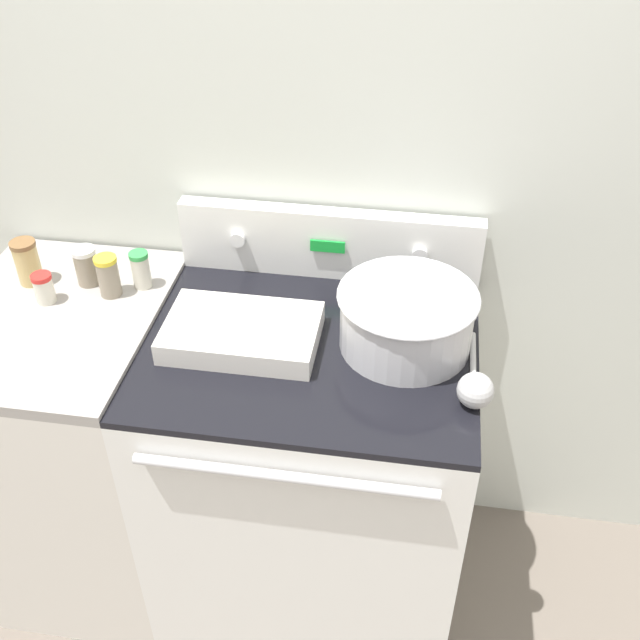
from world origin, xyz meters
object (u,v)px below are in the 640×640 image
casserole_dish (242,331)px  spice_jar_white_cap (86,266)px  ladle (475,388)px  spice_jar_brown_cap (27,262)px  spice_jar_green_cap (141,269)px  spice_jar_yellow_cap (108,276)px  spice_jar_red_cap (44,288)px  mixing_bowl (407,316)px

casserole_dish → spice_jar_white_cap: (-0.45, 0.16, 0.03)m
ladle → spice_jar_brown_cap: size_ratio=2.27×
ladle → spice_jar_green_cap: spice_jar_green_cap is taller
spice_jar_green_cap → spice_jar_white_cap: (-0.14, -0.01, 0.00)m
spice_jar_yellow_cap → spice_jar_red_cap: bearing=-159.7°
spice_jar_brown_cap → mixing_bowl: bearing=-5.5°
spice_jar_yellow_cap → spice_jar_white_cap: bearing=152.1°
spice_jar_yellow_cap → spice_jar_brown_cap: 0.23m
mixing_bowl → spice_jar_yellow_cap: size_ratio=2.96×
mixing_bowl → spice_jar_red_cap: size_ratio=4.09×
spice_jar_brown_cap → spice_jar_red_cap: bearing=-45.0°
ladle → spice_jar_white_cap: size_ratio=2.68×
spice_jar_green_cap → spice_jar_white_cap: bearing=-177.2°
mixing_bowl → spice_jar_red_cap: (-0.90, 0.02, -0.03)m
ladle → spice_jar_red_cap: spice_jar_red_cap is taller
spice_jar_green_cap → spice_jar_red_cap: (-0.22, -0.10, -0.01)m
casserole_dish → spice_jar_red_cap: (-0.52, 0.07, 0.02)m
ladle → spice_jar_brown_cap: 1.17m
casserole_dish → spice_jar_white_cap: 0.48m
spice_jar_yellow_cap → spice_jar_green_cap: bearing=35.0°
ladle → spice_jar_red_cap: (-1.06, 0.19, 0.02)m
casserole_dish → spice_jar_green_cap: 0.35m
mixing_bowl → spice_jar_brown_cap: 0.98m
spice_jar_white_cap → spice_jar_brown_cap: spice_jar_brown_cap is taller
spice_jar_white_cap → spice_jar_brown_cap: size_ratio=0.85×
mixing_bowl → spice_jar_white_cap: size_ratio=3.17×
casserole_dish → spice_jar_yellow_cap: (-0.37, 0.12, 0.04)m
ladle → spice_jar_green_cap: (-0.85, 0.29, 0.03)m
spice_jar_yellow_cap → spice_jar_white_cap: 0.09m
spice_jar_yellow_cap → spice_jar_red_cap: (-0.15, -0.06, -0.02)m
casserole_dish → spice_jar_yellow_cap: bearing=161.6°
mixing_bowl → casserole_dish: (-0.38, -0.05, -0.05)m
casserole_dish → spice_jar_brown_cap: size_ratio=2.97×
ladle → casserole_dish: bearing=167.4°
casserole_dish → spice_jar_green_cap: size_ratio=3.59×
mixing_bowl → spice_jar_yellow_cap: bearing=174.4°
ladle → spice_jar_brown_cap: (-1.14, 0.27, 0.04)m
ladle → spice_jar_yellow_cap: bearing=165.0°
mixing_bowl → spice_jar_white_cap: bearing=172.2°
casserole_dish → spice_jar_brown_cap: 0.62m
spice_jar_white_cap → casserole_dish: bearing=-20.1°
spice_jar_red_cap → mixing_bowl: bearing=-1.2°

